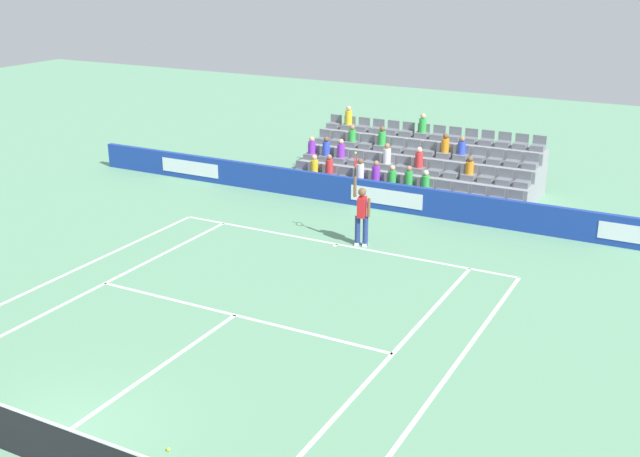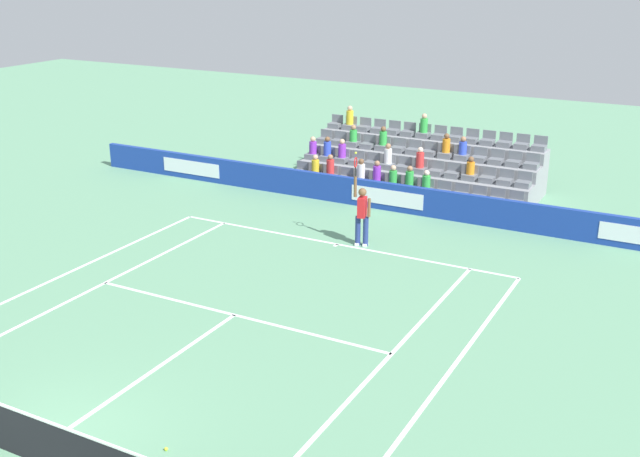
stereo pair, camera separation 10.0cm
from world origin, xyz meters
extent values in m
cube|color=white|center=(0.00, -11.89, 0.00)|extent=(10.97, 0.10, 0.01)
cube|color=white|center=(0.00, -6.40, 0.00)|extent=(8.23, 0.10, 0.01)
cube|color=white|center=(0.00, -3.20, 0.00)|extent=(0.10, 6.40, 0.01)
cube|color=white|center=(4.12, -5.95, 0.00)|extent=(0.10, 11.89, 0.01)
cube|color=white|center=(-4.12, -5.95, 0.00)|extent=(0.10, 11.89, 0.01)
cube|color=white|center=(5.49, -5.95, 0.00)|extent=(0.10, 11.89, 0.01)
cube|color=white|center=(-5.49, -5.95, 0.00)|extent=(0.10, 11.89, 0.01)
cube|color=white|center=(0.00, -11.79, 0.00)|extent=(0.10, 0.20, 0.01)
cube|color=#193899|center=(0.00, -15.67, 0.47)|extent=(24.56, 0.20, 0.95)
cube|color=white|center=(0.00, -15.56, 0.47)|extent=(2.62, 0.01, 0.53)
cube|color=white|center=(8.19, -15.56, 0.47)|extent=(2.62, 0.01, 0.53)
cube|color=black|center=(0.00, 0.00, 0.46)|extent=(11.77, 0.02, 0.92)
cube|color=white|center=(0.00, 0.00, 0.94)|extent=(11.77, 0.04, 0.04)
cylinder|color=navy|center=(-0.79, -12.18, 0.45)|extent=(0.16, 0.16, 0.90)
cylinder|color=navy|center=(-0.56, -12.13, 0.45)|extent=(0.16, 0.16, 0.90)
cube|color=white|center=(-0.79, -12.18, 0.04)|extent=(0.17, 0.28, 0.08)
cube|color=white|center=(-0.56, -12.13, 0.04)|extent=(0.17, 0.28, 0.08)
cube|color=red|center=(-0.67, -12.16, 1.20)|extent=(0.29, 0.40, 0.60)
sphere|color=brown|center=(-0.67, -12.16, 1.66)|extent=(0.24, 0.24, 0.24)
cylinder|color=brown|center=(-0.46, -12.11, 1.81)|extent=(0.09, 0.09, 0.62)
cylinder|color=brown|center=(-0.90, -12.15, 1.22)|extent=(0.09, 0.09, 0.56)
cylinder|color=black|center=(-0.46, -12.11, 2.26)|extent=(0.04, 0.04, 0.28)
torus|color=red|center=(-0.46, -12.11, 2.54)|extent=(0.09, 0.31, 0.31)
sphere|color=#D1E533|center=(-0.46, -12.11, 2.82)|extent=(0.07, 0.07, 0.07)
cube|color=gray|center=(0.00, -16.75, 0.21)|extent=(8.68, 0.95, 0.42)
cube|color=slate|center=(-4.03, -16.75, 0.52)|extent=(0.48, 0.44, 0.20)
cube|color=slate|center=(-4.03, -16.95, 0.77)|extent=(0.48, 0.04, 0.30)
cube|color=slate|center=(-3.41, -16.75, 0.52)|extent=(0.48, 0.44, 0.20)
cube|color=slate|center=(-3.41, -16.95, 0.77)|extent=(0.48, 0.04, 0.30)
cube|color=slate|center=(-2.79, -16.75, 0.52)|extent=(0.48, 0.44, 0.20)
cube|color=slate|center=(-2.79, -16.95, 0.77)|extent=(0.48, 0.04, 0.30)
cube|color=slate|center=(-2.17, -16.75, 0.52)|extent=(0.48, 0.44, 0.20)
cube|color=slate|center=(-2.17, -16.95, 0.77)|extent=(0.48, 0.04, 0.30)
cube|color=slate|center=(-1.55, -16.75, 0.52)|extent=(0.48, 0.44, 0.20)
cube|color=slate|center=(-1.55, -16.95, 0.77)|extent=(0.48, 0.04, 0.30)
cube|color=slate|center=(-0.93, -16.75, 0.52)|extent=(0.48, 0.44, 0.20)
cube|color=slate|center=(-0.93, -16.95, 0.77)|extent=(0.48, 0.04, 0.30)
cube|color=slate|center=(-0.31, -16.75, 0.52)|extent=(0.48, 0.44, 0.20)
cube|color=slate|center=(-0.31, -16.95, 0.77)|extent=(0.48, 0.04, 0.30)
cube|color=slate|center=(0.31, -16.75, 0.52)|extent=(0.48, 0.44, 0.20)
cube|color=slate|center=(0.31, -16.95, 0.77)|extent=(0.48, 0.04, 0.30)
cube|color=slate|center=(0.93, -16.75, 0.52)|extent=(0.48, 0.44, 0.20)
cube|color=slate|center=(0.93, -16.95, 0.77)|extent=(0.48, 0.04, 0.30)
cube|color=slate|center=(1.55, -16.75, 0.52)|extent=(0.48, 0.44, 0.20)
cube|color=slate|center=(1.55, -16.95, 0.77)|extent=(0.48, 0.04, 0.30)
cube|color=slate|center=(2.17, -16.75, 0.52)|extent=(0.48, 0.44, 0.20)
cube|color=slate|center=(2.17, -16.95, 0.77)|extent=(0.48, 0.04, 0.30)
cube|color=slate|center=(2.79, -16.75, 0.52)|extent=(0.48, 0.44, 0.20)
cube|color=slate|center=(2.79, -16.95, 0.77)|extent=(0.48, 0.04, 0.30)
cube|color=slate|center=(3.41, -16.75, 0.52)|extent=(0.48, 0.44, 0.20)
cube|color=slate|center=(3.41, -16.95, 0.77)|extent=(0.48, 0.04, 0.30)
cube|color=slate|center=(4.03, -16.75, 0.52)|extent=(0.48, 0.44, 0.20)
cube|color=slate|center=(4.03, -16.95, 0.77)|extent=(0.48, 0.04, 0.30)
cube|color=gray|center=(0.00, -17.70, 0.42)|extent=(8.68, 0.95, 0.84)
cube|color=slate|center=(-4.03, -17.70, 0.94)|extent=(0.48, 0.44, 0.20)
cube|color=slate|center=(-4.03, -17.90, 1.19)|extent=(0.48, 0.04, 0.30)
cube|color=slate|center=(-3.41, -17.70, 0.94)|extent=(0.48, 0.44, 0.20)
cube|color=slate|center=(-3.41, -17.90, 1.19)|extent=(0.48, 0.04, 0.30)
cube|color=slate|center=(-2.79, -17.70, 0.94)|extent=(0.48, 0.44, 0.20)
cube|color=slate|center=(-2.79, -17.90, 1.19)|extent=(0.48, 0.04, 0.30)
cube|color=slate|center=(-2.17, -17.70, 0.94)|extent=(0.48, 0.44, 0.20)
cube|color=slate|center=(-2.17, -17.90, 1.19)|extent=(0.48, 0.04, 0.30)
cube|color=slate|center=(-1.55, -17.70, 0.94)|extent=(0.48, 0.44, 0.20)
cube|color=slate|center=(-1.55, -17.90, 1.19)|extent=(0.48, 0.04, 0.30)
cube|color=slate|center=(-0.93, -17.70, 0.94)|extent=(0.48, 0.44, 0.20)
cube|color=slate|center=(-0.93, -17.90, 1.19)|extent=(0.48, 0.04, 0.30)
cube|color=slate|center=(-0.31, -17.70, 0.94)|extent=(0.48, 0.44, 0.20)
cube|color=slate|center=(-0.31, -17.90, 1.19)|extent=(0.48, 0.04, 0.30)
cube|color=slate|center=(0.31, -17.70, 0.94)|extent=(0.48, 0.44, 0.20)
cube|color=slate|center=(0.31, -17.90, 1.19)|extent=(0.48, 0.04, 0.30)
cube|color=slate|center=(0.93, -17.70, 0.94)|extent=(0.48, 0.44, 0.20)
cube|color=slate|center=(0.93, -17.90, 1.19)|extent=(0.48, 0.04, 0.30)
cube|color=slate|center=(1.55, -17.70, 0.94)|extent=(0.48, 0.44, 0.20)
cube|color=slate|center=(1.55, -17.90, 1.19)|extent=(0.48, 0.04, 0.30)
cube|color=slate|center=(2.17, -17.70, 0.94)|extent=(0.48, 0.44, 0.20)
cube|color=slate|center=(2.17, -17.90, 1.19)|extent=(0.48, 0.04, 0.30)
cube|color=slate|center=(2.79, -17.70, 0.94)|extent=(0.48, 0.44, 0.20)
cube|color=slate|center=(2.79, -17.90, 1.19)|extent=(0.48, 0.04, 0.30)
cube|color=slate|center=(3.41, -17.70, 0.94)|extent=(0.48, 0.44, 0.20)
cube|color=slate|center=(3.41, -17.90, 1.19)|extent=(0.48, 0.04, 0.30)
cube|color=slate|center=(4.03, -17.70, 0.94)|extent=(0.48, 0.44, 0.20)
cube|color=slate|center=(4.03, -17.90, 1.19)|extent=(0.48, 0.04, 0.30)
cube|color=gray|center=(0.00, -18.65, 0.63)|extent=(8.68, 0.95, 1.26)
cube|color=slate|center=(-4.03, -18.65, 1.36)|extent=(0.48, 0.44, 0.20)
cube|color=slate|center=(-4.03, -18.85, 1.61)|extent=(0.48, 0.04, 0.30)
cube|color=slate|center=(-3.41, -18.65, 1.36)|extent=(0.48, 0.44, 0.20)
cube|color=slate|center=(-3.41, -18.85, 1.61)|extent=(0.48, 0.04, 0.30)
cube|color=slate|center=(-2.79, -18.65, 1.36)|extent=(0.48, 0.44, 0.20)
cube|color=slate|center=(-2.79, -18.85, 1.61)|extent=(0.48, 0.04, 0.30)
cube|color=slate|center=(-2.17, -18.65, 1.36)|extent=(0.48, 0.44, 0.20)
cube|color=slate|center=(-2.17, -18.85, 1.61)|extent=(0.48, 0.04, 0.30)
cube|color=slate|center=(-1.55, -18.65, 1.36)|extent=(0.48, 0.44, 0.20)
cube|color=slate|center=(-1.55, -18.85, 1.61)|extent=(0.48, 0.04, 0.30)
cube|color=slate|center=(-0.93, -18.65, 1.36)|extent=(0.48, 0.44, 0.20)
cube|color=slate|center=(-0.93, -18.85, 1.61)|extent=(0.48, 0.04, 0.30)
cube|color=slate|center=(-0.31, -18.65, 1.36)|extent=(0.48, 0.44, 0.20)
cube|color=slate|center=(-0.31, -18.85, 1.61)|extent=(0.48, 0.04, 0.30)
cube|color=slate|center=(0.31, -18.65, 1.36)|extent=(0.48, 0.44, 0.20)
cube|color=slate|center=(0.31, -18.85, 1.61)|extent=(0.48, 0.04, 0.30)
cube|color=slate|center=(0.93, -18.65, 1.36)|extent=(0.48, 0.44, 0.20)
cube|color=slate|center=(0.93, -18.85, 1.61)|extent=(0.48, 0.04, 0.30)
cube|color=slate|center=(1.55, -18.65, 1.36)|extent=(0.48, 0.44, 0.20)
cube|color=slate|center=(1.55, -18.85, 1.61)|extent=(0.48, 0.04, 0.30)
cube|color=slate|center=(2.17, -18.65, 1.36)|extent=(0.48, 0.44, 0.20)
cube|color=slate|center=(2.17, -18.85, 1.61)|extent=(0.48, 0.04, 0.30)
cube|color=slate|center=(2.79, -18.65, 1.36)|extent=(0.48, 0.44, 0.20)
cube|color=slate|center=(2.79, -18.85, 1.61)|extent=(0.48, 0.04, 0.30)
cube|color=slate|center=(3.41, -18.65, 1.36)|extent=(0.48, 0.44, 0.20)
cube|color=slate|center=(3.41, -18.85, 1.61)|extent=(0.48, 0.04, 0.30)
cube|color=slate|center=(4.03, -18.65, 1.36)|extent=(0.48, 0.44, 0.20)
cube|color=slate|center=(4.03, -18.85, 1.61)|extent=(0.48, 0.04, 0.30)
cube|color=gray|center=(0.00, -19.60, 0.84)|extent=(8.68, 0.95, 1.68)
cube|color=slate|center=(-4.03, -19.60, 1.78)|extent=(0.48, 0.44, 0.20)
cube|color=slate|center=(-4.03, -19.80, 2.03)|extent=(0.48, 0.04, 0.30)
cube|color=slate|center=(-3.41, -19.60, 1.78)|extent=(0.48, 0.44, 0.20)
cube|color=slate|center=(-3.41, -19.80, 2.03)|extent=(0.48, 0.04, 0.30)
cube|color=slate|center=(-2.79, -19.60, 1.78)|extent=(0.48, 0.44, 0.20)
cube|color=slate|center=(-2.79, -19.80, 2.03)|extent=(0.48, 0.04, 0.30)
cube|color=slate|center=(-2.17, -19.60, 1.78)|extent=(0.48, 0.44, 0.20)
cube|color=slate|center=(-2.17, -19.80, 2.03)|extent=(0.48, 0.04, 0.30)
cube|color=slate|center=(-1.55, -19.60, 1.78)|extent=(0.48, 0.44, 0.20)
cube|color=slate|center=(-1.55, -19.80, 2.03)|extent=(0.48, 0.04, 0.30)
cube|color=slate|center=(-0.93, -19.60, 1.78)|extent=(0.48, 0.44, 0.20)
cube|color=slate|center=(-0.93, -19.80, 2.03)|extent=(0.48, 0.04, 0.30)
cube|color=slate|center=(-0.31, -19.60, 1.78)|extent=(0.48, 0.44, 0.20)
cube|color=slate|center=(-0.31, -19.80, 2.03)|extent=(0.48, 0.04, 0.30)
cube|color=slate|center=(0.31, -19.60, 1.78)|extent=(0.48, 0.44, 0.20)
cube|color=slate|center=(0.31, -19.80, 2.03)|extent=(0.48, 0.04, 0.30)
cube|color=slate|center=(0.93, -19.60, 1.78)|extent=(0.48, 0.44, 0.20)
cube|color=slate|center=(0.93, -19.80, 2.03)|extent=(0.48, 0.04, 0.30)
cube|color=slate|center=(1.55, -19.60, 1.78)|extent=(0.48, 0.44, 0.20)
cube|color=slate|center=(1.55, -19.80, 2.03)|extent=(0.48, 0.04, 0.30)
cube|color=slate|center=(2.17, -19.60, 1.78)|extent=(0.48, 0.44, 0.20)
cube|color=slate|center=(2.17, -19.80, 2.03)|extent=(0.48, 0.04, 0.30)
cube|color=slate|center=(2.79, -19.60, 1.78)|extent=(0.48, 0.44, 0.20)
cube|color=slate|center=(2.79, -19.80, 2.03)|extent=(0.48, 0.04, 0.30)
cube|color=slate|center=(3.41, -19.60, 1.78)|extent=(0.48, 0.44, 0.20)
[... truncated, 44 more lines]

